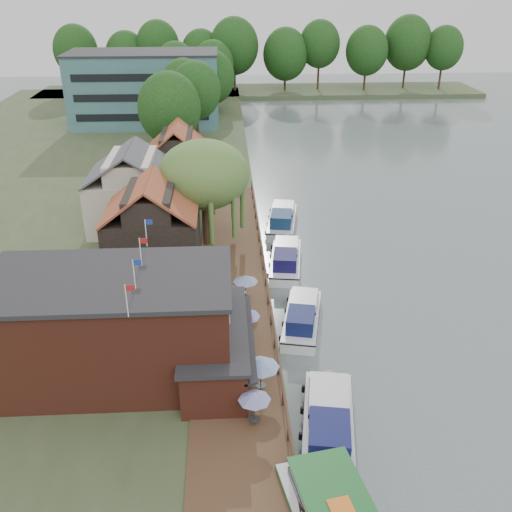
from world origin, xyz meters
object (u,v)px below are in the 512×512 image
object	(u,v)px
umbrella_0	(254,408)
umbrella_1	(261,375)
cruiser_3	(282,217)
umbrella_2	(246,324)
willow	(205,194)
cottage_a	(152,225)
cottage_c	(178,161)
hotel_block	(145,88)
umbrella_3	(233,299)
cruiser_0	(329,419)
cruiser_1	(302,314)
umbrella_4	(246,288)
cottage_b	(133,188)
cruiser_2	(286,256)
pub	(144,326)

from	to	relation	value
umbrella_0	umbrella_1	distance (m)	3.09
cruiser_3	umbrella_2	bearing A→B (deg)	-92.73
umbrella_1	willow	bearing A→B (deg)	99.91
cottage_a	cruiser_3	distance (m)	17.23
cottage_c	umbrella_1	distance (m)	37.37
hotel_block	umbrella_3	size ratio (longest dim) A/B	10.69
umbrella_3	cruiser_0	distance (m)	13.63
cottage_c	willow	world-z (taller)	willow
cottage_a	cruiser_1	xyz separation A→B (m)	(12.27, -8.59, -4.14)
umbrella_4	cruiser_1	size ratio (longest dim) A/B	0.26
hotel_block	umbrella_3	world-z (taller)	hotel_block
willow	umbrella_1	distance (m)	23.17
willow	umbrella_1	size ratio (longest dim) A/B	4.37
umbrella_1	cruiser_3	xyz separation A→B (m)	(4.18, 28.53, -1.09)
umbrella_1	umbrella_2	world-z (taller)	same
umbrella_1	cottage_b	bearing A→B (deg)	112.57
willow	cruiser_1	world-z (taller)	willow
cottage_a	umbrella_1	xyz separation A→B (m)	(8.43, -17.50, -2.96)
cottage_c	umbrella_1	xyz separation A→B (m)	(7.43, -36.50, -2.96)
cottage_b	umbrella_3	xyz separation A→B (m)	(9.89, -18.07, -2.96)
hotel_block	umbrella_2	world-z (taller)	hotel_block
hotel_block	cottage_a	distance (m)	56.47
cottage_a	umbrella_2	size ratio (longest dim) A/B	3.62
willow	umbrella_4	world-z (taller)	willow
cottage_c	cruiser_2	size ratio (longest dim) A/B	0.89
cruiser_2	cruiser_0	bearing A→B (deg)	-81.16
cruiser_0	cruiser_1	world-z (taller)	cruiser_0
willow	umbrella_0	distance (m)	26.06
pub	cottage_a	world-z (taller)	cottage_a
cottage_a	umbrella_0	xyz separation A→B (m)	(7.86, -20.54, -2.96)
cottage_b	willow	distance (m)	9.07
umbrella_2	umbrella_3	size ratio (longest dim) A/B	1.00
cottage_a	cottage_b	distance (m)	10.44
umbrella_1	cottage_a	bearing A→B (deg)	115.73
umbrella_3	cruiser_2	world-z (taller)	umbrella_3
pub	cottage_b	bearing A→B (deg)	99.09
pub	umbrella_2	xyz separation A→B (m)	(6.72, 3.45, -2.36)
cottage_c	umbrella_2	size ratio (longest dim) A/B	3.58
hotel_block	cottage_b	xyz separation A→B (m)	(4.00, -46.00, -1.90)
hotel_block	cruiser_0	bearing A→B (deg)	-75.85
willow	cruiser_0	size ratio (longest dim) A/B	1.01
willow	cruiser_0	bearing A→B (deg)	-73.02
cottage_c	cruiser_3	size ratio (longest dim) A/B	0.86
umbrella_4	cruiser_3	world-z (taller)	umbrella_4
umbrella_4	pub	bearing A→B (deg)	-128.73
umbrella_2	hotel_block	bearing A→B (deg)	102.29
umbrella_0	umbrella_3	distance (m)	12.51
cottage_b	umbrella_2	distance (m)	24.25
cottage_c	cruiser_0	bearing A→B (deg)	-74.05
umbrella_3	cruiser_3	distance (m)	19.96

